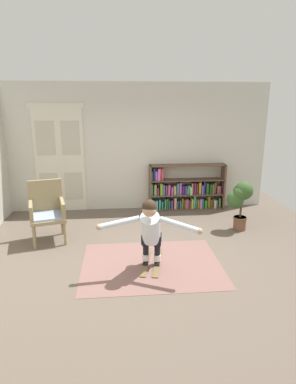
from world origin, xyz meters
name	(u,v)px	position (x,y,z in m)	size (l,w,h in m)	color
ground_plane	(149,256)	(0.00, 0.00, 0.00)	(7.20, 7.20, 0.00)	brown
back_wall	(138,148)	(0.00, 2.60, 1.45)	(6.00, 0.10, 2.90)	beige
double_door	(60,159)	(-1.79, 2.54, 1.23)	(1.22, 0.05, 2.45)	beige
rug	(152,264)	(0.02, -0.28, 0.00)	(2.17, 1.67, 0.01)	#7F5953
bookshelf	(184,191)	(1.07, 2.39, 0.44)	(1.78, 0.30, 1.07)	brown
wicker_chair	(47,210)	(-1.77, 0.85, 0.58)	(0.73, 0.73, 1.10)	#917E57
potted_plant	(240,198)	(1.89, 1.02, 0.66)	(0.51, 0.37, 0.98)	brown
skis_pair	(152,262)	(0.03, -0.25, 0.02)	(0.43, 0.89, 0.07)	brown
person_skier	(150,228)	(-0.01, -0.46, 0.70)	(1.47, 0.77, 1.10)	white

